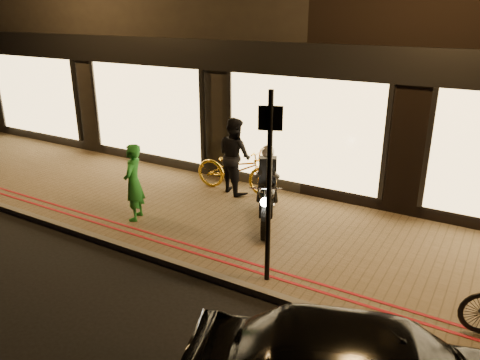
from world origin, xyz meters
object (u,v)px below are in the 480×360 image
at_px(bicycle_gold, 236,169).
at_px(person_green, 134,182).
at_px(motorcycle, 267,195).
at_px(sign_post, 269,180).

relative_size(bicycle_gold, person_green, 1.29).
bearing_deg(bicycle_gold, motorcycle, -134.79).
height_order(motorcycle, person_green, motorcycle).
relative_size(motorcycle, person_green, 1.15).
relative_size(motorcycle, sign_post, 0.60).
xyz_separation_m(sign_post, bicycle_gold, (-2.40, 3.04, -1.14)).
bearing_deg(motorcycle, person_green, -178.85).
xyz_separation_m(sign_post, person_green, (-3.37, 0.67, -0.89)).
xyz_separation_m(bicycle_gold, person_green, (-0.97, -2.37, 0.25)).
distance_m(sign_post, bicycle_gold, 4.04).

